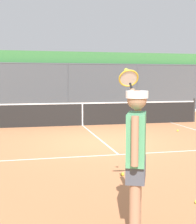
{
  "coord_description": "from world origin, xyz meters",
  "views": [
    {
      "loc": [
        2.28,
        9.35,
        1.92
      ],
      "look_at": [
        0.41,
        1.05,
        1.05
      ],
      "focal_mm": 51.06,
      "sensor_mm": 36.0,
      "label": 1
    }
  ],
  "objects": [
    {
      "name": "court_line_markings",
      "position": [
        0.0,
        1.94,
        0.0
      ],
      "size": [
        8.08,
        9.81,
        0.01
      ],
      "color": "white",
      "rests_on": "ground"
    },
    {
      "name": "tennis_ball_mid_court",
      "position": [
        -3.18,
        -1.4,
        0.03
      ],
      "size": [
        0.07,
        0.07,
        0.07
      ],
      "primitive_type": "sphere",
      "color": "#CCDB33",
      "rests_on": "ground"
    },
    {
      "name": "tennis_player",
      "position": [
        1.01,
        5.8,
        1.07
      ],
      "size": [
        0.54,
        1.44,
        2.09
      ],
      "rotation": [
        0.0,
        0.0,
        -1.97
      ],
      "color": "black",
      "rests_on": "ground"
    },
    {
      "name": "tennis_ball_near_baseline",
      "position": [
        0.43,
        3.4,
        0.03
      ],
      "size": [
        0.07,
        0.07,
        0.07
      ],
      "primitive_type": "sphere",
      "color": "#CCDB33",
      "rests_on": "ground"
    },
    {
      "name": "ground_plane",
      "position": [
        0.0,
        0.0,
        0.0
      ],
      "size": [
        60.0,
        60.0,
        0.0
      ],
      "primitive_type": "plane",
      "color": "#C67A4C"
    },
    {
      "name": "fence_backdrop",
      "position": [
        0.0,
        -8.91,
        1.72
      ],
      "size": [
        19.2,
        1.37,
        3.48
      ],
      "color": "#474C51",
      "rests_on": "ground"
    },
    {
      "name": "tennis_net",
      "position": [
        0.0,
        -3.72,
        0.49
      ],
      "size": [
        10.39,
        0.09,
        1.07
      ],
      "color": "#2D2D2D",
      "rests_on": "ground"
    }
  ]
}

